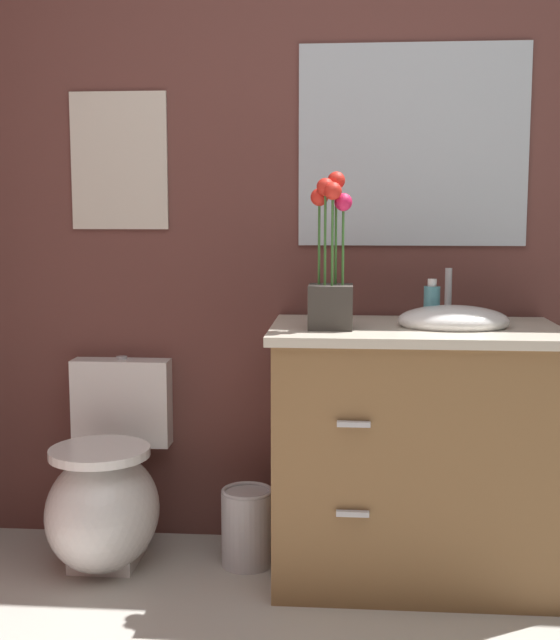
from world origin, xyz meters
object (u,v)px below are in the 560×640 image
Objects in this scene: flower_vase at (332,278)px; wall_poster at (120,161)px; wall_mirror at (414,145)px; vanity_cabinet at (415,450)px; soap_bottle at (433,304)px; toilet at (107,495)px; trash_bin at (248,526)px.

wall_poster is (-0.77, 0.37, 0.39)m from flower_vase.
wall_mirror is (0.28, 0.37, 0.44)m from flower_vase.
flower_vase is at bearing -165.53° from vanity_cabinet.
flower_vase reaches higher than soap_bottle.
toilet is 1.62m from wall_mirror.
soap_bottle is at bearing 40.41° from vanity_cabinet.
trash_bin is (-0.56, 0.04, -0.30)m from vanity_cabinet.
soap_bottle is 0.56× the size of trash_bin.
soap_bottle is (0.05, 0.04, 0.48)m from vanity_cabinet.
wall_mirror reaches higher than trash_bin.
trash_bin is at bearing -27.01° from wall_poster.
flower_vase is 1.82× the size of trash_bin.
wall_mirror is at bearing 0.00° from wall_poster.
wall_mirror reaches higher than flower_vase.
soap_bottle is 0.59m from wall_mirror.
flower_vase is (0.77, -0.10, 0.77)m from toilet.
trash_bin is (-0.28, 0.12, -0.87)m from flower_vase.
trash_bin is 0.56× the size of wall_poster.
wall_mirror is at bearing 102.12° from soap_bottle.
flower_vase is 1.01× the size of wall_poster.
toilet is at bearing -179.12° from soap_bottle.
soap_bottle is at bearing -77.88° from wall_mirror.
trash_bin is 1.45m from wall_mirror.
trash_bin is at bearing 157.84° from flower_vase.
wall_poster is 1.05m from wall_mirror.
flower_vase is 0.36m from soap_bottle.
flower_vase is at bearing -160.72° from soap_bottle.
toilet is 1.19m from wall_poster.
wall_poster is at bearing 180.00° from wall_mirror.
trash_bin is at bearing 175.52° from vanity_cabinet.
vanity_cabinet is at bearing -4.48° from trash_bin.
vanity_cabinet is at bearing -1.44° from toilet.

